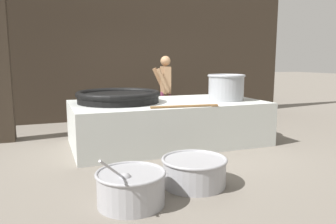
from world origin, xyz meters
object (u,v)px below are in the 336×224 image
(stock_pot, at_px, (226,87))
(prep_bowl_meat, at_px, (194,170))
(cook, at_px, (165,89))
(prep_bowl_vegetables, at_px, (131,186))
(giant_wok_near, at_px, (118,96))

(stock_pot, relative_size, prep_bowl_meat, 0.87)
(stock_pot, distance_m, prep_bowl_meat, 2.56)
(cook, bearing_deg, stock_pot, 122.18)
(cook, bearing_deg, prep_bowl_vegetables, 73.58)
(prep_bowl_vegetables, xyz_separation_m, prep_bowl_meat, (0.87, 0.26, -0.01))
(prep_bowl_vegetables, height_order, prep_bowl_meat, prep_bowl_vegetables)
(giant_wok_near, distance_m, prep_bowl_vegetables, 2.66)
(cook, bearing_deg, giant_wok_near, 49.89)
(giant_wok_near, bearing_deg, cook, 40.83)
(giant_wok_near, relative_size, stock_pot, 2.13)
(stock_pot, distance_m, cook, 1.68)
(giant_wok_near, height_order, cook, cook)
(stock_pot, xyz_separation_m, cook, (-0.66, 1.54, -0.16))
(stock_pot, xyz_separation_m, prep_bowl_meat, (-1.54, -1.87, -0.84))
(giant_wok_near, bearing_deg, stock_pot, -11.54)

